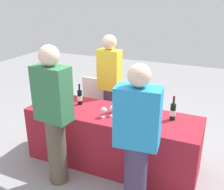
{
  "coord_description": "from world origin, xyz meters",
  "views": [
    {
      "loc": [
        1.25,
        -2.84,
        2.18
      ],
      "look_at": [
        0.0,
        0.0,
        1.0
      ],
      "focal_mm": 42.18,
      "sensor_mm": 36.0,
      "label": 1
    }
  ],
  "objects_px": {
    "wine_glass_1": "(104,110)",
    "menu_board": "(96,104)",
    "wine_glass_2": "(112,109)",
    "guest_1": "(137,139)",
    "guest_0": "(54,113)",
    "wine_bottle_0": "(80,97)",
    "wine_bottle_2": "(137,105)",
    "wine_bottle_1": "(117,103)",
    "server_pouring": "(109,83)",
    "ice_bucket": "(63,99)",
    "wine_bottle_3": "(173,112)",
    "wine_glass_0": "(65,100)"
  },
  "relations": [
    {
      "from": "wine_bottle_0",
      "to": "wine_bottle_1",
      "type": "distance_m",
      "value": 0.57
    },
    {
      "from": "wine_bottle_0",
      "to": "ice_bucket",
      "type": "height_order",
      "value": "wine_bottle_0"
    },
    {
      "from": "wine_glass_0",
      "to": "menu_board",
      "type": "relative_size",
      "value": 0.15
    },
    {
      "from": "wine_bottle_1",
      "to": "wine_bottle_3",
      "type": "height_order",
      "value": "wine_bottle_3"
    },
    {
      "from": "wine_bottle_1",
      "to": "wine_glass_1",
      "type": "relative_size",
      "value": 2.27
    },
    {
      "from": "wine_bottle_0",
      "to": "wine_glass_2",
      "type": "relative_size",
      "value": 2.15
    },
    {
      "from": "ice_bucket",
      "to": "menu_board",
      "type": "relative_size",
      "value": 0.22
    },
    {
      "from": "wine_glass_1",
      "to": "menu_board",
      "type": "distance_m",
      "value": 1.24
    },
    {
      "from": "wine_bottle_0",
      "to": "wine_bottle_2",
      "type": "bearing_deg",
      "value": 2.52
    },
    {
      "from": "wine_bottle_1",
      "to": "guest_0",
      "type": "bearing_deg",
      "value": -125.94
    },
    {
      "from": "wine_glass_2",
      "to": "guest_1",
      "type": "height_order",
      "value": "guest_1"
    },
    {
      "from": "server_pouring",
      "to": "wine_bottle_0",
      "type": "bearing_deg",
      "value": 75.75
    },
    {
      "from": "server_pouring",
      "to": "guest_1",
      "type": "height_order",
      "value": "server_pouring"
    },
    {
      "from": "wine_bottle_0",
      "to": "menu_board",
      "type": "distance_m",
      "value": 0.86
    },
    {
      "from": "server_pouring",
      "to": "guest_1",
      "type": "distance_m",
      "value": 1.63
    },
    {
      "from": "wine_bottle_1",
      "to": "wine_bottle_2",
      "type": "relative_size",
      "value": 1.0
    },
    {
      "from": "wine_glass_1",
      "to": "guest_1",
      "type": "height_order",
      "value": "guest_1"
    },
    {
      "from": "wine_bottle_2",
      "to": "wine_glass_0",
      "type": "relative_size",
      "value": 2.21
    },
    {
      "from": "wine_glass_0",
      "to": "wine_glass_2",
      "type": "bearing_deg",
      "value": -1.26
    },
    {
      "from": "wine_bottle_0",
      "to": "wine_bottle_2",
      "type": "height_order",
      "value": "wine_bottle_2"
    },
    {
      "from": "wine_glass_1",
      "to": "wine_bottle_2",
      "type": "bearing_deg",
      "value": 40.08
    },
    {
      "from": "wine_glass_0",
      "to": "wine_glass_1",
      "type": "relative_size",
      "value": 1.02
    },
    {
      "from": "wine_glass_0",
      "to": "wine_glass_2",
      "type": "xyz_separation_m",
      "value": [
        0.72,
        -0.02,
        -0.0
      ]
    },
    {
      "from": "wine_glass_2",
      "to": "guest_1",
      "type": "relative_size",
      "value": 0.09
    },
    {
      "from": "wine_glass_2",
      "to": "guest_0",
      "type": "height_order",
      "value": "guest_0"
    },
    {
      "from": "server_pouring",
      "to": "wine_glass_2",
      "type": "bearing_deg",
      "value": 120.8
    },
    {
      "from": "wine_bottle_2",
      "to": "wine_glass_2",
      "type": "height_order",
      "value": "wine_bottle_2"
    },
    {
      "from": "server_pouring",
      "to": "guest_0",
      "type": "distance_m",
      "value": 1.29
    },
    {
      "from": "wine_glass_2",
      "to": "server_pouring",
      "type": "xyz_separation_m",
      "value": [
        -0.38,
        0.75,
        0.07
      ]
    },
    {
      "from": "wine_glass_1",
      "to": "ice_bucket",
      "type": "relative_size",
      "value": 0.69
    },
    {
      "from": "wine_bottle_0",
      "to": "wine_bottle_2",
      "type": "distance_m",
      "value": 0.83
    },
    {
      "from": "wine_bottle_3",
      "to": "wine_bottle_2",
      "type": "bearing_deg",
      "value": 179.01
    },
    {
      "from": "wine_bottle_3",
      "to": "server_pouring",
      "type": "xyz_separation_m",
      "value": [
        -1.09,
        0.55,
        0.06
      ]
    },
    {
      "from": "wine_bottle_0",
      "to": "wine_bottle_1",
      "type": "bearing_deg",
      "value": -1.87
    },
    {
      "from": "wine_glass_1",
      "to": "server_pouring",
      "type": "xyz_separation_m",
      "value": [
        -0.3,
        0.83,
        0.07
      ]
    },
    {
      "from": "guest_0",
      "to": "menu_board",
      "type": "height_order",
      "value": "guest_0"
    },
    {
      "from": "wine_bottle_2",
      "to": "wine_glass_2",
      "type": "relative_size",
      "value": 2.22
    },
    {
      "from": "ice_bucket",
      "to": "wine_glass_2",
      "type": "bearing_deg",
      "value": -3.05
    },
    {
      "from": "wine_bottle_3",
      "to": "menu_board",
      "type": "height_order",
      "value": "wine_bottle_3"
    },
    {
      "from": "wine_bottle_1",
      "to": "wine_glass_2",
      "type": "xyz_separation_m",
      "value": [
        -0.0,
        -0.15,
        -0.02
      ]
    },
    {
      "from": "wine_bottle_1",
      "to": "wine_glass_1",
      "type": "height_order",
      "value": "wine_bottle_1"
    },
    {
      "from": "wine_glass_0",
      "to": "guest_0",
      "type": "distance_m",
      "value": 0.6
    },
    {
      "from": "guest_1",
      "to": "ice_bucket",
      "type": "bearing_deg",
      "value": 147.01
    },
    {
      "from": "wine_glass_1",
      "to": "wine_glass_2",
      "type": "relative_size",
      "value": 0.98
    },
    {
      "from": "ice_bucket",
      "to": "server_pouring",
      "type": "distance_m",
      "value": 0.81
    },
    {
      "from": "wine_bottle_2",
      "to": "server_pouring",
      "type": "bearing_deg",
      "value": 139.36
    },
    {
      "from": "wine_glass_0",
      "to": "guest_1",
      "type": "bearing_deg",
      "value": -26.53
    },
    {
      "from": "guest_0",
      "to": "menu_board",
      "type": "distance_m",
      "value": 1.54
    },
    {
      "from": "wine_bottle_1",
      "to": "server_pouring",
      "type": "relative_size",
      "value": 0.19
    },
    {
      "from": "ice_bucket",
      "to": "server_pouring",
      "type": "relative_size",
      "value": 0.12
    }
  ]
}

